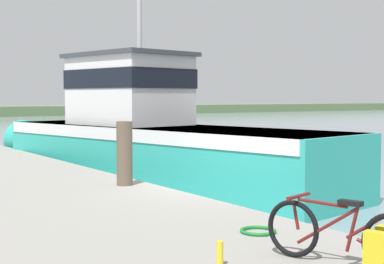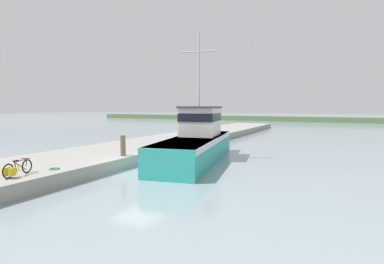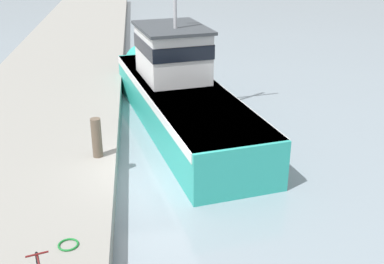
# 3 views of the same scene
# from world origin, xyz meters

# --- Properties ---
(ground_plane) EXTENTS (320.00, 320.00, 0.00)m
(ground_plane) POSITION_xyz_m (0.00, 0.00, 0.00)
(ground_plane) COLOR #84939E
(dock_pier) EXTENTS (6.32, 80.00, 0.71)m
(dock_pier) POSITION_xyz_m (-4.34, 0.00, 0.36)
(dock_pier) COLOR gray
(dock_pier) RESTS_ON ground_plane
(far_shoreline) EXTENTS (180.00, 5.00, 1.24)m
(far_shoreline) POSITION_xyz_m (30.00, 65.31, 0.62)
(far_shoreline) COLOR #567047
(far_shoreline) RESTS_ON ground_plane
(fishing_boat_main) EXTENTS (5.19, 13.79, 8.71)m
(fishing_boat_main) POSITION_xyz_m (1.17, 5.30, 1.32)
(fishing_boat_main) COLOR teal
(fishing_boat_main) RESTS_ON ground_plane
(bicycle_touring) EXTENTS (0.74, 1.66, 0.69)m
(bicycle_touring) POSITION_xyz_m (-2.31, -5.49, 1.03)
(bicycle_touring) COLOR black
(bicycle_touring) RESTS_ON dock_pier
(mooring_post) EXTENTS (0.31, 0.31, 1.25)m
(mooring_post) POSITION_xyz_m (-1.72, 0.84, 1.34)
(mooring_post) COLOR brown
(mooring_post) RESTS_ON dock_pier
(hose_coil) EXTENTS (0.46, 0.46, 0.05)m
(hose_coil) POSITION_xyz_m (-2.10, -3.71, 0.74)
(hose_coil) COLOR #197A2D
(hose_coil) RESTS_ON dock_pier
(water_bottle_by_bike) EXTENTS (0.07, 0.07, 0.26)m
(water_bottle_by_bike) POSITION_xyz_m (-3.37, -4.65, 0.84)
(water_bottle_by_bike) COLOR yellow
(water_bottle_by_bike) RESTS_ON dock_pier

